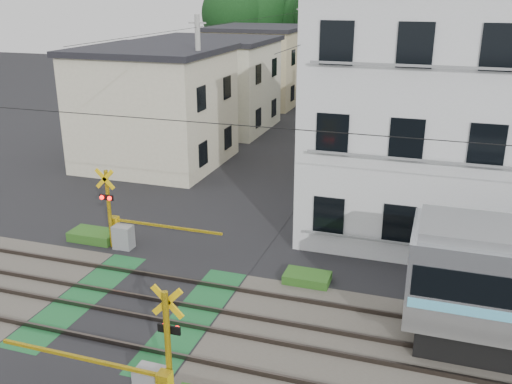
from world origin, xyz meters
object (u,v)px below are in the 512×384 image
(crossing_signal_near, at_px, (153,378))
(pedestrian, at_px, (336,112))
(apartment_block, at_px, (449,113))
(crossing_signal_far, at_px, (122,230))

(crossing_signal_near, distance_m, pedestrian, 30.57)
(pedestrian, bearing_deg, apartment_block, 124.47)
(crossing_signal_far, bearing_deg, apartment_block, 27.78)
(crossing_signal_near, height_order, crossing_signal_far, same)
(crossing_signal_near, relative_size, pedestrian, 2.90)
(crossing_signal_near, xyz_separation_m, crossing_signal_far, (-5.17, 7.31, 0.00))
(crossing_signal_near, height_order, apartment_block, apartment_block)
(apartment_block, bearing_deg, pedestrian, 113.21)
(apartment_block, bearing_deg, crossing_signal_far, -152.22)
(crossing_signal_far, height_order, apartment_block, apartment_block)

